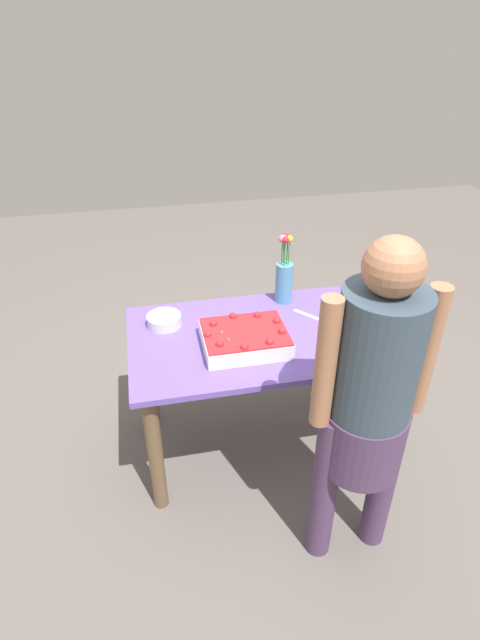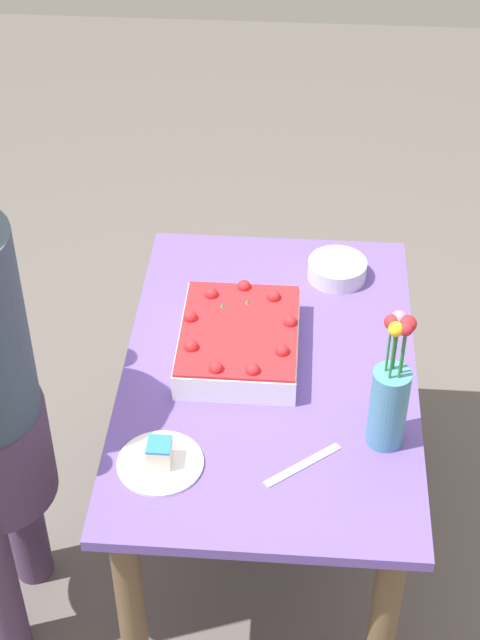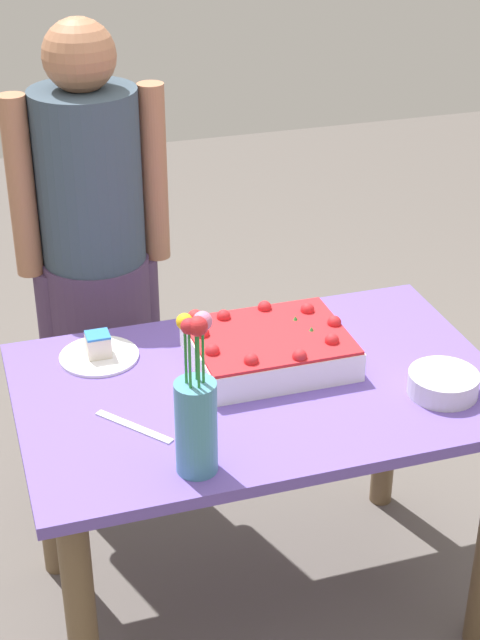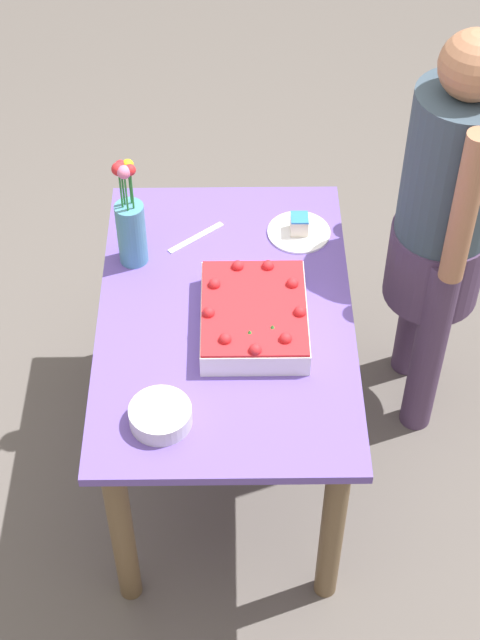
{
  "view_description": "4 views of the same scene",
  "coord_description": "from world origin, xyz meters",
  "px_view_note": "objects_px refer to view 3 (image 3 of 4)",
  "views": [
    {
      "loc": [
        0.47,
        1.94,
        2.07
      ],
      "look_at": [
        0.06,
        0.01,
        0.83
      ],
      "focal_mm": 28.0,
      "sensor_mm": 36.0,
      "label": 1
    },
    {
      "loc": [
        -1.89,
        -0.06,
        2.45
      ],
      "look_at": [
        0.08,
        0.08,
        0.81
      ],
      "focal_mm": 55.0,
      "sensor_mm": 36.0,
      "label": 2
    },
    {
      "loc": [
        -0.66,
        -1.93,
        2.02
      ],
      "look_at": [
        -0.03,
        0.08,
        0.86
      ],
      "focal_mm": 55.0,
      "sensor_mm": 36.0,
      "label": 3
    },
    {
      "loc": [
        2.03,
        0.02,
        2.84
      ],
      "look_at": [
        0.06,
        0.04,
        0.76
      ],
      "focal_mm": 55.0,
      "sensor_mm": 36.0,
      "label": 4
    }
  ],
  "objects_px": {
    "sheet_cake": "(270,348)",
    "person_standing": "(94,241)",
    "cake_knife": "(134,427)",
    "serving_plate_with_slice": "(99,352)",
    "flower_vase": "(196,414)",
    "fruit_bowl": "(443,383)"
  },
  "relations": [
    {
      "from": "sheet_cake",
      "to": "serving_plate_with_slice",
      "type": "relative_size",
      "value": 1.91
    },
    {
      "from": "serving_plate_with_slice",
      "to": "flower_vase",
      "type": "bearing_deg",
      "value": -77.32
    },
    {
      "from": "sheet_cake",
      "to": "person_standing",
      "type": "xyz_separation_m",
      "value": [
        -0.34,
        0.6,
        0.08
      ]
    },
    {
      "from": "serving_plate_with_slice",
      "to": "sheet_cake",
      "type": "bearing_deg",
      "value": -20.73
    },
    {
      "from": "cake_knife",
      "to": "flower_vase",
      "type": "xyz_separation_m",
      "value": [
        0.1,
        -0.19,
        0.14
      ]
    },
    {
      "from": "sheet_cake",
      "to": "flower_vase",
      "type": "bearing_deg",
      "value": -128.07
    },
    {
      "from": "flower_vase",
      "to": "person_standing",
      "type": "xyz_separation_m",
      "value": [
        -0.05,
        0.97,
        -0.01
      ]
    },
    {
      "from": "fruit_bowl",
      "to": "serving_plate_with_slice",
      "type": "bearing_deg",
      "value": 151.53
    },
    {
      "from": "cake_knife",
      "to": "person_standing",
      "type": "bearing_deg",
      "value": -42.91
    },
    {
      "from": "sheet_cake",
      "to": "flower_vase",
      "type": "xyz_separation_m",
      "value": [
        -0.29,
        -0.37,
        0.1
      ]
    },
    {
      "from": "cake_knife",
      "to": "serving_plate_with_slice",
      "type": "bearing_deg",
      "value": -35.62
    },
    {
      "from": "sheet_cake",
      "to": "cake_knife",
      "type": "relative_size",
      "value": 1.82
    },
    {
      "from": "serving_plate_with_slice",
      "to": "person_standing",
      "type": "xyz_separation_m",
      "value": [
        0.07,
        0.44,
        0.11
      ]
    },
    {
      "from": "sheet_cake",
      "to": "cake_knife",
      "type": "height_order",
      "value": "sheet_cake"
    },
    {
      "from": "cake_knife",
      "to": "fruit_bowl",
      "type": "bearing_deg",
      "value": -135.25
    },
    {
      "from": "cake_knife",
      "to": "flower_vase",
      "type": "bearing_deg",
      "value": 167.89
    },
    {
      "from": "serving_plate_with_slice",
      "to": "flower_vase",
      "type": "relative_size",
      "value": 0.54
    },
    {
      "from": "sheet_cake",
      "to": "fruit_bowl",
      "type": "bearing_deg",
      "value": -36.22
    },
    {
      "from": "flower_vase",
      "to": "person_standing",
      "type": "relative_size",
      "value": 0.26
    },
    {
      "from": "sheet_cake",
      "to": "serving_plate_with_slice",
      "type": "height_order",
      "value": "sheet_cake"
    },
    {
      "from": "sheet_cake",
      "to": "person_standing",
      "type": "relative_size",
      "value": 0.26
    },
    {
      "from": "cake_knife",
      "to": "fruit_bowl",
      "type": "height_order",
      "value": "fruit_bowl"
    }
  ]
}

